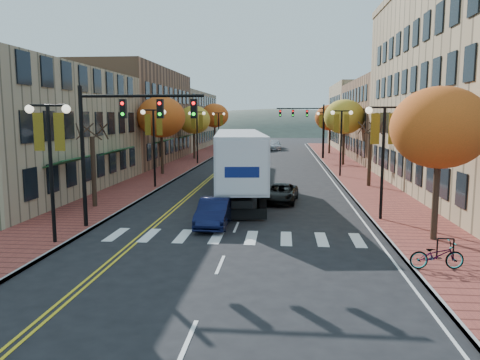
% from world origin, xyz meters
% --- Properties ---
extents(ground, '(200.00, 200.00, 0.00)m').
position_xyz_m(ground, '(0.00, 0.00, 0.00)').
color(ground, black).
rests_on(ground, ground).
extents(sidewalk_left, '(4.00, 85.00, 0.15)m').
position_xyz_m(sidewalk_left, '(-9.00, 32.50, 0.07)').
color(sidewalk_left, brown).
rests_on(sidewalk_left, ground).
extents(sidewalk_right, '(4.00, 85.00, 0.15)m').
position_xyz_m(sidewalk_right, '(9.00, 32.50, 0.07)').
color(sidewalk_right, brown).
rests_on(sidewalk_right, ground).
extents(building_left_near, '(12.00, 22.00, 9.00)m').
position_xyz_m(building_left_near, '(-17.00, 13.00, 4.50)').
color(building_left_near, '#9E8966').
rests_on(building_left_near, ground).
extents(building_left_mid, '(12.00, 24.00, 11.00)m').
position_xyz_m(building_left_mid, '(-17.00, 36.00, 5.50)').
color(building_left_mid, brown).
rests_on(building_left_mid, ground).
extents(building_left_far, '(12.00, 26.00, 9.50)m').
position_xyz_m(building_left_far, '(-17.00, 61.00, 4.75)').
color(building_left_far, '#9E8966').
rests_on(building_left_far, ground).
extents(building_right_mid, '(15.00, 24.00, 10.00)m').
position_xyz_m(building_right_mid, '(18.50, 42.00, 5.00)').
color(building_right_mid, brown).
rests_on(building_right_mid, ground).
extents(building_right_far, '(15.00, 20.00, 11.00)m').
position_xyz_m(building_right_far, '(18.50, 64.00, 5.50)').
color(building_right_far, '#9E8966').
rests_on(building_right_far, ground).
extents(tree_left_a, '(0.28, 0.28, 4.20)m').
position_xyz_m(tree_left_a, '(-9.00, 8.00, 2.25)').
color(tree_left_a, '#382619').
rests_on(tree_left_a, sidewalk_left).
extents(tree_left_b, '(4.48, 4.48, 7.21)m').
position_xyz_m(tree_left_b, '(-9.00, 24.00, 5.45)').
color(tree_left_b, '#382619').
rests_on(tree_left_b, sidewalk_left).
extents(tree_left_c, '(4.16, 4.16, 6.69)m').
position_xyz_m(tree_left_c, '(-9.00, 40.00, 5.05)').
color(tree_left_c, '#382619').
rests_on(tree_left_c, sidewalk_left).
extents(tree_left_d, '(4.61, 4.61, 7.42)m').
position_xyz_m(tree_left_d, '(-9.00, 58.00, 5.60)').
color(tree_left_d, '#382619').
rests_on(tree_left_d, sidewalk_left).
extents(tree_right_a, '(4.16, 4.16, 6.69)m').
position_xyz_m(tree_right_a, '(9.00, 2.00, 5.05)').
color(tree_right_a, '#382619').
rests_on(tree_right_a, sidewalk_right).
extents(tree_right_b, '(0.28, 0.28, 4.20)m').
position_xyz_m(tree_right_b, '(9.00, 18.00, 2.25)').
color(tree_right_b, '#382619').
rests_on(tree_right_b, sidewalk_right).
extents(tree_right_c, '(4.48, 4.48, 7.21)m').
position_xyz_m(tree_right_c, '(9.00, 34.00, 5.45)').
color(tree_right_c, '#382619').
rests_on(tree_right_c, sidewalk_right).
extents(tree_right_d, '(4.35, 4.35, 7.00)m').
position_xyz_m(tree_right_d, '(9.00, 50.00, 5.29)').
color(tree_right_d, '#382619').
rests_on(tree_right_d, sidewalk_right).
extents(lamp_left_a, '(1.96, 0.36, 6.05)m').
position_xyz_m(lamp_left_a, '(-7.50, 0.00, 4.29)').
color(lamp_left_a, black).
rests_on(lamp_left_a, ground).
extents(lamp_left_b, '(1.96, 0.36, 6.05)m').
position_xyz_m(lamp_left_b, '(-7.50, 16.00, 4.29)').
color(lamp_left_b, black).
rests_on(lamp_left_b, ground).
extents(lamp_left_c, '(1.96, 0.36, 6.05)m').
position_xyz_m(lamp_left_c, '(-7.50, 34.00, 4.29)').
color(lamp_left_c, black).
rests_on(lamp_left_c, ground).
extents(lamp_left_d, '(1.96, 0.36, 6.05)m').
position_xyz_m(lamp_left_d, '(-7.50, 52.00, 4.29)').
color(lamp_left_d, black).
rests_on(lamp_left_d, ground).
extents(lamp_right_a, '(1.96, 0.36, 6.05)m').
position_xyz_m(lamp_right_a, '(7.50, 6.00, 4.29)').
color(lamp_right_a, black).
rests_on(lamp_right_a, ground).
extents(lamp_right_b, '(1.96, 0.36, 6.05)m').
position_xyz_m(lamp_right_b, '(7.50, 24.00, 4.29)').
color(lamp_right_b, black).
rests_on(lamp_right_b, ground).
extents(lamp_right_c, '(1.96, 0.36, 6.05)m').
position_xyz_m(lamp_right_c, '(7.50, 42.00, 4.29)').
color(lamp_right_c, black).
rests_on(lamp_right_c, ground).
extents(traffic_mast_near, '(6.10, 0.35, 7.00)m').
position_xyz_m(traffic_mast_near, '(-5.48, 3.00, 4.92)').
color(traffic_mast_near, black).
rests_on(traffic_mast_near, ground).
extents(traffic_mast_far, '(6.10, 0.34, 7.00)m').
position_xyz_m(traffic_mast_far, '(5.48, 42.00, 4.92)').
color(traffic_mast_far, black).
rests_on(traffic_mast_far, ground).
extents(semi_truck, '(4.93, 18.15, 4.48)m').
position_xyz_m(semi_truck, '(-0.81, 13.64, 2.62)').
color(semi_truck, black).
rests_on(semi_truck, ground).
extents(navy_sedan, '(1.51, 4.29, 1.41)m').
position_xyz_m(navy_sedan, '(-1.14, 4.17, 0.71)').
color(navy_sedan, black).
rests_on(navy_sedan, ground).
extents(black_suv, '(2.45, 4.50, 1.20)m').
position_xyz_m(black_suv, '(2.19, 11.06, 0.60)').
color(black_suv, black).
rests_on(black_suv, ground).
extents(car_far_white, '(1.68, 4.09, 1.39)m').
position_xyz_m(car_far_white, '(-0.50, 54.99, 0.69)').
color(car_far_white, silver).
rests_on(car_far_white, ground).
extents(car_far_silver, '(2.14, 5.22, 1.51)m').
position_xyz_m(car_far_silver, '(0.90, 57.96, 0.76)').
color(car_far_silver, '#B8B7BF').
rests_on(car_far_silver, ground).
extents(car_far_oncoming, '(1.68, 4.32, 1.40)m').
position_xyz_m(car_far_oncoming, '(0.89, 63.20, 0.70)').
color(car_far_oncoming, '#ABABB3').
rests_on(car_far_oncoming, ground).
extents(bicycle, '(1.97, 0.83, 1.01)m').
position_xyz_m(bicycle, '(7.80, -2.22, 0.65)').
color(bicycle, gray).
rests_on(bicycle, sidewalk_right).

